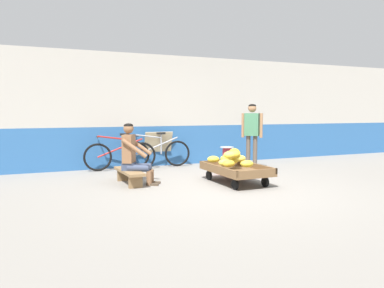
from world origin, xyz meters
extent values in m
plane|color=gray|center=(0.00, 0.00, 0.00)|extent=(80.00, 80.00, 0.00)
cube|color=#2D609E|center=(0.00, 3.36, 0.50)|extent=(16.00, 0.30, 0.99)
cube|color=#B7B2A8|center=(0.00, 3.36, 1.87)|extent=(16.00, 0.30, 1.76)
cube|color=brown|center=(0.38, 0.50, 0.23)|extent=(0.88, 1.46, 0.05)
cube|color=brown|center=(-0.02, 0.49, 0.31)|extent=(0.08, 1.44, 0.10)
cube|color=brown|center=(0.78, 0.51, 0.31)|extent=(0.08, 1.44, 0.10)
cube|color=brown|center=(0.36, 1.20, 0.31)|extent=(0.84, 0.06, 0.10)
cube|color=brown|center=(0.40, -0.20, 0.31)|extent=(0.84, 0.06, 0.10)
cylinder|color=black|center=(0.05, 1.00, 0.09)|extent=(0.05, 0.18, 0.18)
cylinder|color=black|center=(0.68, 1.02, 0.09)|extent=(0.05, 0.18, 0.18)
cylinder|color=black|center=(0.08, -0.01, 0.09)|extent=(0.05, 0.18, 0.18)
cylinder|color=black|center=(0.71, 0.01, 0.09)|extent=(0.05, 0.18, 0.18)
ellipsoid|color=gold|center=(0.66, 0.94, 0.42)|extent=(0.29, 0.25, 0.13)
ellipsoid|color=yellow|center=(0.09, 0.39, 0.42)|extent=(0.28, 0.23, 0.13)
ellipsoid|color=yellow|center=(0.38, 0.11, 0.42)|extent=(0.26, 0.21, 0.13)
ellipsoid|color=yellow|center=(0.36, 0.91, 0.42)|extent=(0.30, 0.28, 0.13)
ellipsoid|color=gold|center=(0.09, 0.26, 0.42)|extent=(0.25, 0.19, 0.13)
ellipsoid|color=yellow|center=(0.10, 0.91, 0.42)|extent=(0.27, 0.23, 0.13)
ellipsoid|color=yellow|center=(0.64, 0.78, 0.42)|extent=(0.29, 0.26, 0.13)
ellipsoid|color=gold|center=(0.39, 0.61, 0.42)|extent=(0.30, 0.27, 0.13)
ellipsoid|color=gold|center=(0.55, 0.87, 0.56)|extent=(0.30, 0.28, 0.13)
ellipsoid|color=gold|center=(0.35, 0.48, 0.56)|extent=(0.30, 0.28, 0.13)
ellipsoid|color=gold|center=(0.48, 0.75, 0.55)|extent=(0.30, 0.27, 0.13)
ellipsoid|color=yellow|center=(0.23, 0.48, 0.55)|extent=(0.27, 0.23, 0.13)
cube|color=olive|center=(-1.51, 1.19, 0.24)|extent=(0.37, 1.12, 0.05)
cube|color=olive|center=(-1.54, 1.58, 0.11)|extent=(0.24, 0.10, 0.22)
cube|color=olive|center=(-1.48, 0.81, 0.11)|extent=(0.24, 0.10, 0.22)
cylinder|color=brown|center=(-1.12, 1.08, 0.14)|extent=(0.10, 0.10, 0.27)
cube|color=#4C3D2D|center=(-1.06, 1.05, 0.02)|extent=(0.24, 0.18, 0.04)
cylinder|color=#38425B|center=(-1.29, 1.18, 0.32)|extent=(0.41, 0.30, 0.13)
cylinder|color=brown|center=(-1.20, 0.93, 0.14)|extent=(0.10, 0.10, 0.27)
cube|color=#4C3D2D|center=(-1.15, 0.90, 0.02)|extent=(0.24, 0.18, 0.04)
cylinder|color=#38425B|center=(-1.38, 1.02, 0.32)|extent=(0.41, 0.30, 0.13)
cube|color=#38425B|center=(-1.51, 1.19, 0.34)|extent=(0.33, 0.35, 0.14)
cube|color=brown|center=(-1.51, 1.19, 0.67)|extent=(0.31, 0.37, 0.52)
cylinder|color=brown|center=(-1.27, 1.29, 0.70)|extent=(0.45, 0.29, 0.36)
cylinder|color=brown|center=(-1.46, 0.94, 0.70)|extent=(0.45, 0.29, 0.36)
sphere|color=brown|center=(-1.51, 1.19, 1.05)|extent=(0.19, 0.19, 0.19)
ellipsoid|color=black|center=(-1.51, 1.19, 1.10)|extent=(0.17, 0.17, 0.09)
cube|color=red|center=(0.72, 1.50, 0.15)|extent=(0.36, 0.28, 0.30)
cylinder|color=#28282D|center=(0.72, 1.50, 0.32)|extent=(0.20, 0.20, 0.03)
cube|color=#C6384C|center=(0.72, 1.50, 0.45)|extent=(0.16, 0.10, 0.24)
cylinder|color=white|center=(0.72, 1.45, 0.45)|extent=(0.13, 0.01, 0.13)
cylinder|color=#B2B5BA|center=(0.72, 1.50, 0.58)|extent=(0.30, 0.30, 0.01)
torus|color=black|center=(-1.84, 2.93, 0.32)|extent=(0.64, 0.11, 0.64)
torus|color=black|center=(-0.82, 2.84, 0.32)|extent=(0.64, 0.11, 0.64)
cylinder|color=#AD231E|center=(-1.33, 2.88, 0.52)|extent=(1.03, 0.13, 0.43)
cylinder|color=#AD231E|center=(-1.23, 2.87, 0.56)|extent=(0.04, 0.04, 0.48)
cylinder|color=#AD231E|center=(-1.54, 2.90, 0.76)|extent=(0.62, 0.09, 0.12)
cube|color=black|center=(-1.23, 2.87, 0.83)|extent=(0.21, 0.12, 0.05)
cylinder|color=black|center=(-1.84, 2.93, 0.78)|extent=(0.07, 0.48, 0.03)
torus|color=black|center=(-0.92, 3.03, 0.32)|extent=(0.64, 0.10, 0.64)
torus|color=black|center=(0.10, 2.96, 0.32)|extent=(0.64, 0.10, 0.64)
cylinder|color=#9EA0A5|center=(-0.41, 2.99, 0.52)|extent=(1.03, 0.11, 0.43)
cylinder|color=#9EA0A5|center=(-0.31, 2.98, 0.56)|extent=(0.04, 0.04, 0.48)
cylinder|color=#9EA0A5|center=(-0.61, 3.01, 0.76)|extent=(0.62, 0.08, 0.12)
cube|color=black|center=(-0.31, 2.98, 0.83)|extent=(0.21, 0.11, 0.05)
cylinder|color=black|center=(-0.92, 3.03, 0.78)|extent=(0.06, 0.48, 0.03)
cube|color=#C6B289|center=(-0.33, 3.20, 0.43)|extent=(0.70, 0.30, 0.86)
cylinder|color=brown|center=(1.55, 1.68, 0.40)|extent=(0.10, 0.10, 0.80)
cylinder|color=brown|center=(1.43, 1.79, 0.40)|extent=(0.10, 0.10, 0.80)
cube|color=#427A56|center=(1.49, 1.74, 1.06)|extent=(0.37, 0.37, 0.52)
cylinder|color=#9E704C|center=(1.64, 1.59, 1.04)|extent=(0.07, 0.07, 0.56)
cylinder|color=#9E704C|center=(1.34, 1.88, 1.04)|extent=(0.07, 0.07, 0.56)
sphere|color=#9E704C|center=(1.49, 1.74, 1.44)|extent=(0.19, 0.19, 0.19)
ellipsoid|color=black|center=(1.49, 1.74, 1.49)|extent=(0.17, 0.17, 0.09)
cube|color=#D13D4C|center=(0.79, 0.98, 0.12)|extent=(0.18, 0.12, 0.24)
camera|label=1|loc=(-3.01, -5.50, 1.36)|focal=34.15mm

